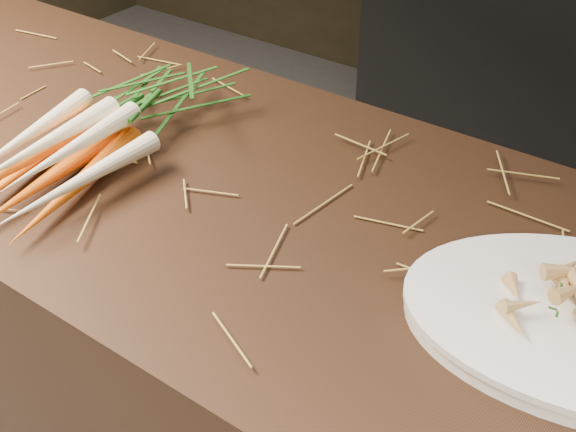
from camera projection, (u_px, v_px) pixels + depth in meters
name	position (u px, v px, depth m)	size (l,w,h in m)	color
main_counter	(203.00, 358.00, 1.42)	(2.40, 0.70, 0.90)	black
straw_bedding	(184.00, 159.00, 1.15)	(1.40, 0.60, 0.02)	#AE8A39
root_veg_bunch	(117.00, 114.00, 1.18)	(0.26, 0.59, 0.11)	orange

